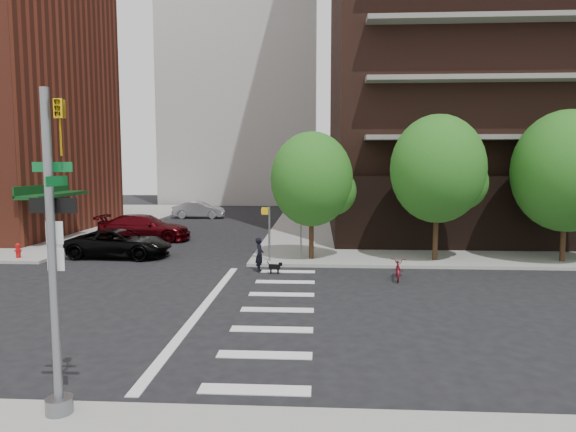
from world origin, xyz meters
TOP-DOWN VIEW (x-y plane):
  - ground at (0.00, 0.00)m, footprint 120.00×120.00m
  - sidewalk_ne at (20.50, 23.50)m, footprint 39.00×33.00m
  - crosswalk at (2.21, -0.00)m, footprint 3.85×13.00m
  - tree_a at (4.00, 8.50)m, footprint 4.00×4.00m
  - tree_b at (10.00, 8.50)m, footprint 4.50×4.50m
  - tree_c at (16.00, 8.50)m, footprint 5.00×5.00m
  - traffic_signal at (-0.47, -7.49)m, footprint 0.90×0.75m
  - pedestrian_signal at (2.32, 7.92)m, footprint 2.18×0.67m
  - fire_hydrant at (-10.50, 7.80)m, footprint 0.24×0.24m
  - parked_car_black at (-5.82, 9.00)m, footprint 2.69×5.33m
  - parked_car_maroon at (-6.46, 14.63)m, footprint 2.44×5.71m
  - parked_car_silver at (-6.17, 27.97)m, footprint 1.81×4.57m
  - scooter at (7.67, 4.77)m, footprint 0.87×1.89m
  - dog_walker at (1.73, 5.97)m, footprint 0.57×0.38m
  - dog at (2.46, 5.58)m, footprint 0.60×0.23m

SIDE VIEW (x-z plane):
  - ground at x=0.00m, z-range 0.00..0.00m
  - crosswalk at x=2.21m, z-range 0.00..0.01m
  - sidewalk_ne at x=20.50m, z-range 0.00..0.15m
  - dog at x=2.46m, z-range 0.06..0.56m
  - scooter at x=7.67m, z-range 0.00..0.96m
  - fire_hydrant at x=-10.50m, z-range 0.19..0.92m
  - parked_car_black at x=-5.82m, z-range 0.00..1.45m
  - parked_car_silver at x=-6.17m, z-range 0.00..1.48m
  - dog_walker at x=1.73m, z-range 0.00..1.52m
  - parked_car_maroon at x=-6.46m, z-range 0.00..1.64m
  - pedestrian_signal at x=2.32m, z-range 0.55..3.15m
  - traffic_signal at x=-0.47m, z-range -0.30..5.70m
  - tree_a at x=4.00m, z-range 1.09..6.99m
  - tree_c at x=16.00m, z-range 1.05..7.85m
  - tree_b at x=10.00m, z-range 1.22..7.87m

